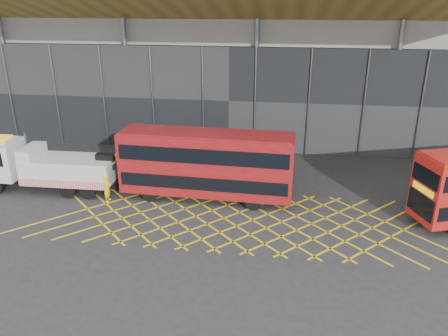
# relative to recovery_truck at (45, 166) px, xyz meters

# --- Properties ---
(ground_plane) EXTENTS (120.00, 120.00, 0.00)m
(ground_plane) POSITION_rel_recovery_truck_xyz_m (8.44, -2.25, -1.60)
(ground_plane) COLOR #28282A
(road_markings) EXTENTS (24.76, 7.16, 0.01)m
(road_markings) POSITION_rel_recovery_truck_xyz_m (12.44, -2.25, -1.59)
(road_markings) COLOR yellow
(road_markings) RESTS_ON ground_plane
(construction_building) EXTENTS (55.00, 23.97, 18.00)m
(construction_building) POSITION_rel_recovery_truck_xyz_m (10.36, 16.15, 7.38)
(construction_building) COLOR gray
(construction_building) RESTS_ON ground_plane
(recovery_truck) EXTENTS (9.90, 2.46, 3.45)m
(recovery_truck) POSITION_rel_recovery_truck_xyz_m (0.00, 0.00, 0.00)
(recovery_truck) COLOR black
(recovery_truck) RESTS_ON ground_plane
(bus_towed) EXTENTS (10.36, 2.82, 4.18)m
(bus_towed) POSITION_rel_recovery_truck_xyz_m (10.24, 0.17, 0.72)
(bus_towed) COLOR maroon
(bus_towed) RESTS_ON ground_plane
(worker) EXTENTS (0.41, 0.62, 1.70)m
(worker) POSITION_rel_recovery_truck_xyz_m (4.44, -1.05, -0.75)
(worker) COLOR yellow
(worker) RESTS_ON ground_plane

